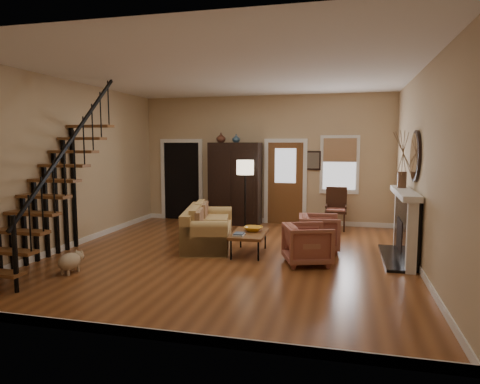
% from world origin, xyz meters
% --- Properties ---
extents(room, '(7.00, 7.33, 3.30)m').
position_xyz_m(room, '(-0.41, 1.76, 1.51)').
color(room, brown).
rests_on(room, ground).
extents(staircase, '(0.94, 2.80, 3.20)m').
position_xyz_m(staircase, '(-2.78, -1.30, 1.60)').
color(staircase, brown).
rests_on(staircase, ground).
extents(fireplace, '(0.33, 1.95, 2.30)m').
position_xyz_m(fireplace, '(3.13, 0.50, 0.74)').
color(fireplace, black).
rests_on(fireplace, ground).
extents(armoire, '(1.30, 0.60, 2.10)m').
position_xyz_m(armoire, '(-0.70, 3.15, 1.05)').
color(armoire, black).
rests_on(armoire, ground).
extents(vase_a, '(0.24, 0.24, 0.25)m').
position_xyz_m(vase_a, '(-1.05, 3.05, 2.22)').
color(vase_a, '#4C2619').
rests_on(vase_a, armoire).
extents(vase_b, '(0.20, 0.20, 0.21)m').
position_xyz_m(vase_b, '(-0.65, 3.05, 2.21)').
color(vase_b, '#334C60').
rests_on(vase_b, armoire).
extents(sofa, '(1.30, 2.18, 0.76)m').
position_xyz_m(sofa, '(-0.64, 0.72, 0.38)').
color(sofa, tan).
rests_on(sofa, ground).
extents(coffee_table, '(0.67, 1.09, 0.41)m').
position_xyz_m(coffee_table, '(0.31, 0.24, 0.20)').
color(coffee_table, brown).
rests_on(coffee_table, ground).
extents(bowl, '(0.36, 0.36, 0.09)m').
position_xyz_m(bowl, '(0.36, 0.39, 0.45)').
color(bowl, orange).
rests_on(bowl, coffee_table).
extents(books, '(0.19, 0.26, 0.05)m').
position_xyz_m(books, '(0.19, -0.06, 0.43)').
color(books, beige).
rests_on(books, coffee_table).
extents(armchair_left, '(0.97, 0.96, 0.70)m').
position_xyz_m(armchair_left, '(1.44, -0.21, 0.35)').
color(armchair_left, maroon).
rests_on(armchair_left, ground).
extents(armchair_right, '(0.85, 0.83, 0.71)m').
position_xyz_m(armchair_right, '(1.58, 0.78, 0.35)').
color(armchair_right, maroon).
rests_on(armchair_right, ground).
extents(floor_lamp, '(0.51, 0.51, 1.70)m').
position_xyz_m(floor_lamp, '(-0.15, 1.90, 0.85)').
color(floor_lamp, black).
rests_on(floor_lamp, ground).
extents(side_chair, '(0.54, 0.54, 1.02)m').
position_xyz_m(side_chair, '(1.85, 2.95, 0.51)').
color(side_chair, '#341C10').
rests_on(side_chair, ground).
extents(dog, '(0.31, 0.49, 0.34)m').
position_xyz_m(dog, '(-2.20, -1.65, 0.17)').
color(dog, '#C7AD88').
rests_on(dog, ground).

